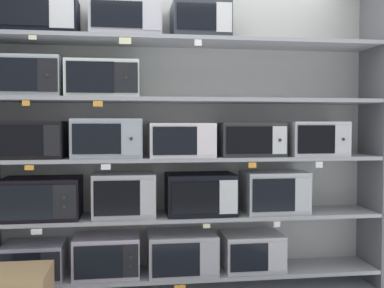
{
  "coord_description": "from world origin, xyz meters",
  "views": [
    {
      "loc": [
        -0.5,
        -3.56,
        1.34
      ],
      "look_at": [
        0.0,
        0.0,
        1.19
      ],
      "focal_mm": 42.45,
      "sensor_mm": 36.0,
      "label": 1
    }
  ],
  "objects": [
    {
      "name": "price_tag_6",
      "position": [
        -0.67,
        -0.21,
        1.03
      ],
      "size": [
        0.07,
        0.0,
        0.04
      ],
      "primitive_type": "cube",
      "color": "white"
    },
    {
      "name": "microwave_0",
      "position": [
        -1.22,
        -0.0,
        0.3
      ],
      "size": [
        0.45,
        0.36,
        0.27
      ],
      "color": "#9D9CAE",
      "rests_on": "shelf_0"
    },
    {
      "name": "price_tag_11",
      "position": [
        -1.17,
        -0.21,
        1.96
      ],
      "size": [
        0.06,
        0.0,
        0.03
      ],
      "primitive_type": "cube",
      "color": "beige"
    },
    {
      "name": "price_tag_2",
      "position": [
        -1.16,
        -0.21,
        0.57
      ],
      "size": [
        0.08,
        0.0,
        0.04
      ],
      "primitive_type": "cube",
      "color": "white"
    },
    {
      "name": "shelf_4",
      "position": [
        0.0,
        0.0,
        1.99
      ],
      "size": [
        3.01,
        0.41,
        0.03
      ],
      "primitive_type": "cube",
      "color": "#99999E"
    },
    {
      "name": "shelf_2",
      "position": [
        0.0,
        0.0,
        1.07
      ],
      "size": [
        3.01,
        0.41,
        0.03
      ],
      "primitive_type": "cube",
      "color": "#99999E"
    },
    {
      "name": "microwave_11",
      "position": [
        0.47,
        -0.0,
        1.22
      ],
      "size": [
        0.51,
        0.39,
        0.27
      ],
      "color": "#2C2E2E",
      "rests_on": "shelf_2"
    },
    {
      "name": "upright_right",
      "position": [
        1.54,
        0.0,
        1.29
      ],
      "size": [
        0.05,
        0.41,
        2.59
      ],
      "primitive_type": "cube",
      "color": "#5B5B5E",
      "rests_on": "ground"
    },
    {
      "name": "microwave_15",
      "position": [
        -1.16,
        -0.0,
        2.15
      ],
      "size": [
        0.57,
        0.34,
        0.28
      ],
      "color": "black",
      "rests_on": "shelf_4"
    },
    {
      "name": "price_tag_5",
      "position": [
        -1.2,
        -0.21,
        1.03
      ],
      "size": [
        0.06,
        0.0,
        0.04
      ],
      "primitive_type": "cube",
      "color": "orange"
    },
    {
      "name": "shelf_1",
      "position": [
        0.0,
        0.0,
        0.61
      ],
      "size": [
        3.01,
        0.41,
        0.03
      ],
      "primitive_type": "cube",
      "color": "#99999E"
    },
    {
      "name": "price_tag_10",
      "position": [
        -0.72,
        -0.21,
        1.49
      ],
      "size": [
        0.07,
        0.0,
        0.04
      ],
      "primitive_type": "cube",
      "color": "orange"
    },
    {
      "name": "microwave_9",
      "position": [
        -0.66,
        -0.0,
        1.24
      ],
      "size": [
        0.53,
        0.4,
        0.3
      ],
      "color": "#98A2AA",
      "rests_on": "shelf_2"
    },
    {
      "name": "price_tag_3",
      "position": [
        0.08,
        -0.21,
        0.57
      ],
      "size": [
        0.05,
        0.0,
        0.03
      ],
      "primitive_type": "cube",
      "color": "beige"
    },
    {
      "name": "shelf_0",
      "position": [
        0.0,
        0.0,
        0.15
      ],
      "size": [
        3.01,
        0.41,
        0.03
      ],
      "primitive_type": "cube",
      "color": "#99999E",
      "rests_on": "ground"
    },
    {
      "name": "back_panel",
      "position": [
        0.0,
        0.23,
        1.29
      ],
      "size": [
        3.21,
        0.04,
        2.59
      ],
      "primitive_type": "cube",
      "color": "#B2B2AD",
      "rests_on": "ground"
    },
    {
      "name": "microwave_5",
      "position": [
        -0.54,
        -0.0,
        0.79
      ],
      "size": [
        0.48,
        0.34,
        0.33
      ],
      "color": "#B7B3B6",
      "rests_on": "shelf_1"
    },
    {
      "name": "price_tag_7",
      "position": [
        0.44,
        -0.21,
        1.03
      ],
      "size": [
        0.06,
        0.0,
        0.04
      ],
      "primitive_type": "cube",
      "color": "orange"
    },
    {
      "name": "price_tag_12",
      "position": [
        -0.52,
        -0.21,
        1.95
      ],
      "size": [
        0.09,
        0.0,
        0.05
      ],
      "primitive_type": "cube",
      "color": "beige"
    },
    {
      "name": "microwave_10",
      "position": [
        -0.09,
        -0.0,
        1.22
      ],
      "size": [
        0.5,
        0.42,
        0.27
      ],
      "color": "silver",
      "rests_on": "shelf_2"
    },
    {
      "name": "microwave_12",
      "position": [
        1.01,
        -0.0,
        1.23
      ],
      "size": [
        0.46,
        0.42,
        0.28
      ],
      "color": "#BEBCC0",
      "rests_on": "shelf_2"
    },
    {
      "name": "microwave_16",
      "position": [
        -0.52,
        -0.0,
        2.14
      ],
      "size": [
        0.54,
        0.39,
        0.27
      ],
      "color": "#B6B2BB",
      "rests_on": "shelf_4"
    },
    {
      "name": "microwave_8",
      "position": [
        -1.21,
        -0.0,
        1.23
      ],
      "size": [
        0.47,
        0.39,
        0.28
      ],
      "color": "black",
      "rests_on": "shelf_2"
    },
    {
      "name": "microwave_17",
      "position": [
        0.06,
        -0.0,
        2.14
      ],
      "size": [
        0.44,
        0.4,
        0.28
      ],
      "color": "#293139",
      "rests_on": "shelf_4"
    },
    {
      "name": "price_tag_13",
      "position": [
        0.02,
        -0.21,
        1.95
      ],
      "size": [
        0.05,
        0.0,
        0.05
      ],
      "primitive_type": "cube",
      "color": "white"
    },
    {
      "name": "microwave_2",
      "position": [
        -0.08,
        -0.0,
        0.32
      ],
      "size": [
        0.54,
        0.43,
        0.31
      ],
      "color": "#A3A2A6",
      "rests_on": "shelf_0"
    },
    {
      "name": "microwave_7",
      "position": [
        0.68,
        -0.0,
        0.79
      ],
      "size": [
        0.5,
        0.37,
        0.33
      ],
      "color": "#B4B7B9",
      "rests_on": "shelf_1"
    },
    {
      "name": "microwave_13",
      "position": [
        -1.22,
        -0.0,
        1.7
      ],
      "size": [
        0.45,
        0.34,
        0.3
      ],
      "color": "#B1BCC0",
      "rests_on": "shelf_3"
    },
    {
      "name": "microwave_6",
      "position": [
        0.07,
        -0.0,
        0.79
      ],
      "size": [
        0.54,
        0.39,
        0.32
      ],
      "color": "black",
      "rests_on": "shelf_1"
    },
    {
      "name": "price_tag_9",
      "position": [
        -1.22,
        -0.21,
        1.49
      ],
      "size": [
        0.05,
        0.0,
        0.04
      ],
      "primitive_type": "cube",
      "color": "orange"
    },
    {
      "name": "microwave_4",
      "position": [
        -1.16,
        -0.0,
        0.78
      ],
      "size": [
        0.58,
        0.41,
        0.31
      ],
      "color": "black",
      "rests_on": "shelf_1"
    },
    {
      "name": "shelf_3",
      "position": [
        0.0,
        0.0,
        1.53
      ],
      "size": [
        3.01,
        0.41,
        0.03
      ],
      "primitive_type": "cube",
      "color": "#99999E"
    },
    {
      "name": "microwave_3",
      "position": [
        0.49,
        -0.0,
        0.31
      ],
      "size": [
        0.48,
        0.37,
        0.29
      ],
      "color": "#B7B4B6",
      "rests_on": "shelf_0"
    },
    {
      "name": "microwave_14",
      "position": [
        -0.69,
        -0.0,
        1.69
      ],
      "size": [
        0.55,
        0.37,
        0.28
      ],
      "color": "silver",
      "rests_on": "shelf_3"
    },
    {
      "name": "price_tag_1",
      "position": [
        -0.12,
        -0.21,
        0.11
      ],
      "size": [
        0.09,
        0.0,
        0.05
      ],
      "primitive_type": "cube",
      "color": "orange"
    },
    {
      "name": "price_tag_8",
      "position": [
        0.97,
        -0.21,
        1.03
      ],
      "size": [
        0.06,
        0.0,
        0.05
      ],
      "primitive_type": "cube",
      "color": "white"
    },
    {
      "name": "price_tag_4",
      "position": [
        0.64,
        -0.21,
        0.57
      ],
      "size": [
        0.05,
        0.0,
        0.04
      ],
      "primitive_type": "cube",
      "color": "white"
    },
    {
      "name": "microwave_1",
      "position": [
        -0.67,
        -0.0,
        0.32
      ],
      "size": [
        0.5,
        0.37,
        0.31
      ],
      "color": "#BCB0C4",
      "rests_on": "shelf_0"
    }
  ]
}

